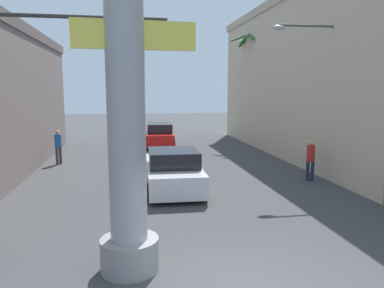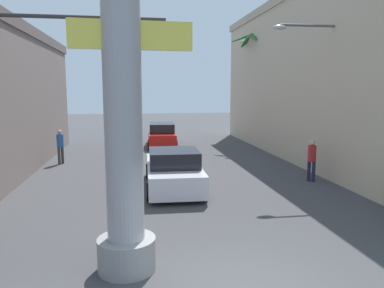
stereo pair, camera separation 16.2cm
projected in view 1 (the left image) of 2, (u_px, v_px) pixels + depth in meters
name	position (u px, v px, depth m)	size (l,w,h in m)	color
ground_plane	(178.00, 175.00, 16.78)	(90.52, 90.52, 0.00)	#424244
building_right	(383.00, 76.00, 18.96)	(9.15, 27.59, 9.04)	#C6B293
neon_sign_pole	(125.00, 71.00, 7.40)	(2.75, 1.24, 9.48)	#9E9EA3
street_lamp	(322.00, 85.00, 15.48)	(2.81, 0.28, 6.51)	#59595E
traffic_light_mast	(25.00, 81.00, 9.16)	(5.24, 0.32, 5.68)	#333333
car_lead	(173.00, 171.00, 14.51)	(2.22, 4.96, 1.56)	black
car_far	(160.00, 135.00, 25.58)	(2.11, 4.66, 1.56)	black
palm_tree_far_right	(251.00, 67.00, 25.98)	(3.15, 3.07, 7.73)	brown
pedestrian_mid_right	(311.00, 157.00, 15.67)	(0.48, 0.48, 1.74)	#1E233F
pedestrian_far_left	(58.00, 144.00, 19.21)	(0.48, 0.48, 1.77)	#3F3833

